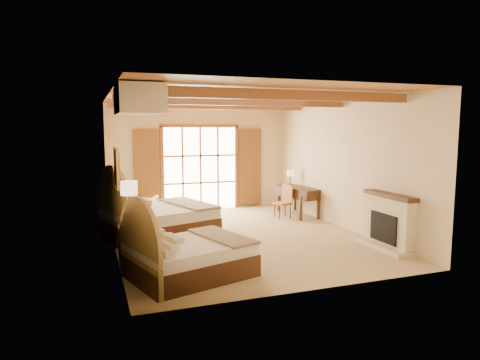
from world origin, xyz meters
name	(u,v)px	position (x,y,z in m)	size (l,w,h in m)	color
floor	(238,236)	(0.00, 0.00, 0.00)	(7.00, 7.00, 0.00)	tan
wall_back	(200,157)	(0.00, 3.50, 1.60)	(5.50, 5.50, 0.00)	beige
wall_left	(112,172)	(-2.75, 0.00, 1.60)	(7.00, 7.00, 0.00)	beige
wall_right	(342,164)	(2.75, 0.00, 1.60)	(7.00, 7.00, 0.00)	beige
ceiling	(238,96)	(0.00, 0.00, 3.20)	(7.00, 7.00, 0.00)	#B3783C
ceiling_beams	(238,102)	(0.00, 0.00, 3.08)	(5.39, 4.60, 0.18)	#995B2D
french_doors	(200,169)	(0.00, 3.44, 1.25)	(3.95, 0.08, 2.60)	white
fireplace	(388,224)	(2.60, -2.00, 0.51)	(0.46, 1.40, 1.16)	beige
painting	(117,168)	(-2.70, -0.75, 1.75)	(0.06, 0.95, 0.75)	tan
canopy_valance	(139,100)	(-2.40, -2.00, 2.95)	(0.70, 1.40, 0.45)	beige
bed_near	(182,255)	(-1.78, -2.23, 0.38)	(2.31, 1.94, 1.26)	#442115
bed_far	(152,218)	(-1.89, 0.51, 0.45)	(2.77, 2.33, 1.50)	#442115
nightstand	(135,244)	(-2.45, -1.09, 0.33)	(0.56, 0.56, 0.67)	#442115
floor_lamp	(129,193)	(-2.50, -0.86, 1.27)	(0.32, 0.32, 1.50)	#362519
armchair	(143,207)	(-1.83, 2.76, 0.32)	(0.68, 0.70, 0.63)	tan
ottoman	(183,210)	(-0.76, 2.55, 0.19)	(0.52, 0.52, 0.38)	tan
desk	(298,200)	(2.41, 1.68, 0.43)	(0.96, 1.61, 0.81)	#442115
desk_chair	(283,207)	(1.87, 1.51, 0.29)	(0.51, 0.50, 0.92)	#B27248
desk_lamp	(290,174)	(2.44, 2.23, 1.13)	(0.21, 0.21, 0.42)	#362519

